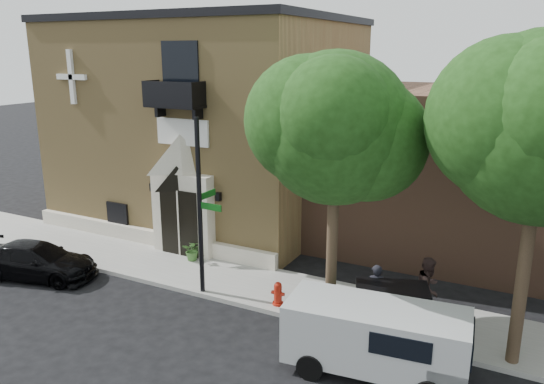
% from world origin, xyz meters
% --- Properties ---
extents(ground, '(120.00, 120.00, 0.00)m').
position_xyz_m(ground, '(0.00, 0.00, 0.00)').
color(ground, black).
rests_on(ground, ground).
extents(sidewalk, '(42.00, 3.00, 0.15)m').
position_xyz_m(sidewalk, '(1.00, 1.50, 0.07)').
color(sidewalk, gray).
rests_on(sidewalk, ground).
extents(church, '(12.20, 11.01, 9.30)m').
position_xyz_m(church, '(-2.99, 7.95, 4.63)').
color(church, tan).
rests_on(church, ground).
extents(street_tree_left, '(4.97, 4.38, 7.77)m').
position_xyz_m(street_tree_left, '(6.03, 0.35, 5.87)').
color(street_tree_left, '#38281C').
rests_on(street_tree_left, sidewalk).
extents(street_tree_mid, '(5.21, 4.64, 8.25)m').
position_xyz_m(street_tree_mid, '(11.03, 0.35, 6.20)').
color(street_tree_mid, '#38281C').
rests_on(street_tree_mid, sidewalk).
extents(black_sedan, '(4.64, 2.79, 1.26)m').
position_xyz_m(black_sedan, '(-4.46, -1.31, 0.63)').
color(black_sedan, black).
rests_on(black_sedan, ground).
extents(cargo_van, '(4.61, 2.25, 1.81)m').
position_xyz_m(cargo_van, '(8.10, -1.45, 1.01)').
color(cargo_van, '#B9BCBD').
rests_on(cargo_van, ground).
extents(street_sign, '(0.92, 0.92, 5.76)m').
position_xyz_m(street_sign, '(1.62, 0.22, 3.05)').
color(street_sign, black).
rests_on(street_sign, sidewalk).
extents(fire_hydrant, '(0.43, 0.35, 0.76)m').
position_xyz_m(fire_hydrant, '(4.25, 0.47, 0.52)').
color(fire_hydrant, '#A81C0D').
rests_on(fire_hydrant, sidewalk).
extents(dumpster, '(2.28, 1.74, 1.32)m').
position_xyz_m(dumpster, '(7.78, 0.58, 0.82)').
color(dumpster, '#0E3413').
rests_on(dumpster, sidewalk).
extents(planter, '(0.88, 0.82, 0.80)m').
position_xyz_m(planter, '(-0.24, 2.24, 0.55)').
color(planter, '#3E6E2D').
rests_on(planter, sidewalk).
extents(pedestrian_near, '(0.73, 0.64, 1.68)m').
position_xyz_m(pedestrian_near, '(7.17, 1.07, 0.99)').
color(pedestrian_near, black).
rests_on(pedestrian_near, sidewalk).
extents(pedestrian_far, '(0.94, 1.08, 1.90)m').
position_xyz_m(pedestrian_far, '(8.56, 1.76, 1.10)').
color(pedestrian_far, '#332321').
rests_on(pedestrian_far, sidewalk).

